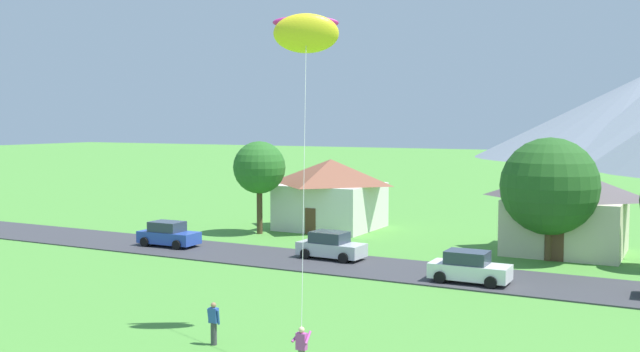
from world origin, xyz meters
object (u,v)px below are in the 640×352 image
house_leftmost (566,209)px  kite_flyer_with_kite (306,41)px  tree_near_left (550,186)px  tree_right_of_center (259,168)px  watcher_person (214,323)px  parked_car_blue_mid_west (168,235)px  house_left_center (331,193)px  parked_car_white_east_end (469,268)px  parked_car_silver_mid_east (331,246)px

house_leftmost → kite_flyer_with_kite: size_ratio=0.60×
tree_near_left → kite_flyer_with_kite: 22.63m
tree_right_of_center → watcher_person: bearing=-61.3°
house_leftmost → tree_near_left: (-0.49, -3.23, 1.75)m
kite_flyer_with_kite → parked_car_blue_mid_west: bearing=143.3°
watcher_person → house_left_center: bearing=108.3°
parked_car_blue_mid_west → watcher_person: 22.69m
house_leftmost → tree_right_of_center: tree_right_of_center is taller
kite_flyer_with_kite → house_leftmost: bearing=75.3°
tree_near_left → parked_car_white_east_end: size_ratio=1.82×
tree_right_of_center → kite_flyer_with_kite: bearing=-53.6°
parked_car_silver_mid_east → watcher_person: size_ratio=2.56×
house_left_center → parked_car_white_east_end: house_left_center is taller
parked_car_blue_mid_west → watcher_person: bearing=-46.3°
tree_right_of_center → parked_car_white_east_end: tree_right_of_center is taller
tree_near_left → parked_car_blue_mid_west: (-23.97, -7.12, -3.76)m
parked_car_blue_mid_west → kite_flyer_with_kite: 25.19m
tree_near_left → kite_flyer_with_kite: kite_flyer_with_kite is taller
tree_right_of_center → parked_car_white_east_end: 21.65m
tree_right_of_center → kite_flyer_with_kite: (15.82, -21.44, 6.76)m
tree_right_of_center → parked_car_silver_mid_east: tree_right_of_center is taller
parked_car_silver_mid_east → watcher_person: 17.90m
kite_flyer_with_kite → watcher_person: bearing=-131.4°
tree_near_left → parked_car_white_east_end: tree_near_left is taller
parked_car_white_east_end → kite_flyer_with_kite: (-3.25, -12.09, 10.96)m
tree_right_of_center → parked_car_silver_mid_east: bearing=-35.5°
tree_near_left → parked_car_blue_mid_west: bearing=-163.5°
tree_near_left → parked_car_white_east_end: bearing=-106.4°
watcher_person → kite_flyer_with_kite: bearing=48.6°
tree_near_left → house_left_center: bearing=162.1°
kite_flyer_with_kite → parked_car_white_east_end: bearing=74.9°
tree_right_of_center → parked_car_blue_mid_west: bearing=-106.7°
tree_right_of_center → kite_flyer_with_kite: kite_flyer_with_kite is taller
tree_right_of_center → watcher_person: size_ratio=4.24×
tree_right_of_center → parked_car_blue_mid_west: 9.26m
house_left_center → parked_car_silver_mid_east: bearing=-63.2°
house_left_center → parked_car_white_east_end: bearing=-42.9°
house_left_center → kite_flyer_with_kite: 30.50m
house_leftmost → house_left_center: (-18.51, 2.57, 0.00)m
parked_car_blue_mid_west → parked_car_white_east_end: same height
tree_near_left → parked_car_white_east_end: 9.70m
house_leftmost → parked_car_white_east_end: 12.35m
tree_near_left → kite_flyer_with_kite: (-5.78, -20.66, 7.20)m
tree_near_left → parked_car_blue_mid_west: tree_near_left is taller
parked_car_blue_mid_west → kite_flyer_with_kite: size_ratio=0.33×
house_leftmost → parked_car_white_east_end: bearing=-104.3°
parked_car_white_east_end → watcher_person: bearing=-111.1°
tree_right_of_center → house_left_center: bearing=54.6°
tree_near_left → house_leftmost: bearing=81.4°
parked_car_blue_mid_west → parked_car_white_east_end: (21.45, -1.45, 0.00)m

